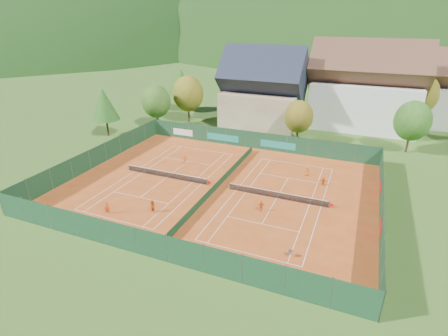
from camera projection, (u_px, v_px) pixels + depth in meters
ground at (218, 187)px, 46.77m from camera, size 600.00×600.00×0.00m
clay_pad at (218, 187)px, 46.76m from camera, size 40.00×32.00×0.01m
court_markings_left at (167, 177)px, 49.54m from camera, size 11.03×23.83×0.00m
court_markings_right at (277, 198)px, 43.97m from camera, size 11.03×23.83×0.00m
tennis_net_left at (167, 174)px, 49.29m from camera, size 13.30×0.10×1.02m
tennis_net_right at (278, 195)px, 43.71m from camera, size 13.30×0.10×1.02m
court_divider at (218, 184)px, 46.56m from camera, size 0.03×28.80×1.00m
fence_north at (253, 140)px, 59.85m from camera, size 40.00×0.10×3.00m
fence_south at (151, 245)px, 32.62m from camera, size 40.00×0.04×3.00m
fence_west at (98, 156)px, 53.12m from camera, size 0.04×32.00×3.00m
fence_east at (382, 206)px, 39.23m from camera, size 0.09×32.00×3.00m
chalet at (263, 93)px, 70.50m from camera, size 16.20×12.00×16.00m
hotel_block_a at (365, 91)px, 68.64m from camera, size 21.60×11.00×17.25m
hotel_block_b at (439, 93)px, 70.84m from camera, size 17.28×10.00×15.50m
tree_west_front at (156, 101)px, 69.16m from camera, size 5.72×5.72×8.69m
tree_west_mid at (188, 94)px, 72.57m from camera, size 6.44×6.44×9.78m
tree_west_back at (181, 82)px, 81.15m from camera, size 5.60×5.60×10.00m
tree_center at (299, 117)px, 61.36m from camera, size 5.01×5.01×7.60m
tree_east_front at (413, 121)px, 56.51m from camera, size 5.72×5.72×8.69m
tree_west_side at (104, 104)px, 64.21m from camera, size 5.04×5.04×9.00m
tree_east_back at (419, 94)px, 68.80m from camera, size 7.15×7.15×10.86m
mountain_backdrop at (384, 107)px, 250.28m from camera, size 820.00×530.00×242.00m
ball_hopper at (290, 252)px, 33.15m from camera, size 0.34×0.34×0.80m
loose_ball_0 at (148, 185)px, 47.30m from camera, size 0.07×0.07×0.07m
loose_ball_1 at (229, 225)px, 38.36m from camera, size 0.07×0.07×0.07m
loose_ball_2 at (239, 178)px, 49.17m from camera, size 0.07×0.07×0.07m
player_left_near at (107, 208)px, 40.29m from camera, size 0.66×0.62×1.52m
player_left_mid at (152, 207)px, 40.50m from camera, size 0.90×0.79×1.55m
player_left_far at (185, 160)px, 53.76m from camera, size 1.03×0.74×1.45m
player_right_near at (261, 206)px, 40.70m from camera, size 0.92×0.64×1.45m
player_right_far_a at (307, 172)px, 49.84m from camera, size 0.74×0.63×1.30m
player_right_far_b at (323, 181)px, 47.01m from camera, size 1.13×0.43×1.20m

